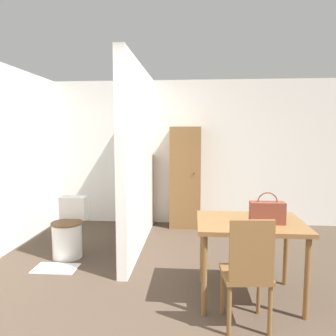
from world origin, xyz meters
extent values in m
cube|color=white|center=(0.00, 3.86, 1.25)|extent=(5.53, 0.12, 2.50)
cube|color=white|center=(-0.56, 2.61, 1.25)|extent=(0.12, 2.38, 2.50)
cube|color=brown|center=(0.74, 1.17, 0.75)|extent=(0.99, 0.77, 0.04)
cylinder|color=brown|center=(0.30, 0.84, 0.36)|extent=(0.05, 0.05, 0.73)
cylinder|color=brown|center=(1.17, 0.84, 0.36)|extent=(0.05, 0.05, 0.73)
cylinder|color=brown|center=(0.30, 1.49, 0.36)|extent=(0.05, 0.05, 0.73)
cylinder|color=brown|center=(1.17, 1.49, 0.36)|extent=(0.05, 0.05, 0.73)
cube|color=brown|center=(0.64, 0.73, 0.43)|extent=(0.41, 0.41, 0.04)
cube|color=brown|center=(0.65, 0.55, 0.70)|extent=(0.34, 0.06, 0.49)
cylinder|color=brown|center=(0.46, 0.87, 0.21)|extent=(0.04, 0.04, 0.42)
cylinder|color=brown|center=(0.78, 0.90, 0.21)|extent=(0.04, 0.04, 0.42)
cylinder|color=brown|center=(0.49, 0.55, 0.21)|extent=(0.04, 0.04, 0.42)
cylinder|color=brown|center=(0.81, 0.58, 0.21)|extent=(0.04, 0.04, 0.42)
cylinder|color=white|center=(-1.41, 2.06, 0.22)|extent=(0.37, 0.37, 0.44)
cylinder|color=brown|center=(-1.41, 2.06, 0.45)|extent=(0.40, 0.40, 0.02)
cube|color=white|center=(-1.41, 2.32, 0.59)|extent=(0.35, 0.18, 0.31)
cube|color=brown|center=(0.88, 1.10, 0.87)|extent=(0.31, 0.12, 0.20)
torus|color=brown|center=(0.88, 1.10, 0.97)|extent=(0.18, 0.01, 0.18)
cube|color=brown|center=(0.06, 3.59, 0.85)|extent=(0.51, 0.37, 1.70)
sphere|color=black|center=(0.20, 3.40, 0.93)|extent=(0.02, 0.02, 0.02)
cube|color=silver|center=(-1.41, 1.69, 0.01)|extent=(0.51, 0.31, 0.01)
camera|label=1|loc=(0.20, -1.91, 1.60)|focal=35.00mm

